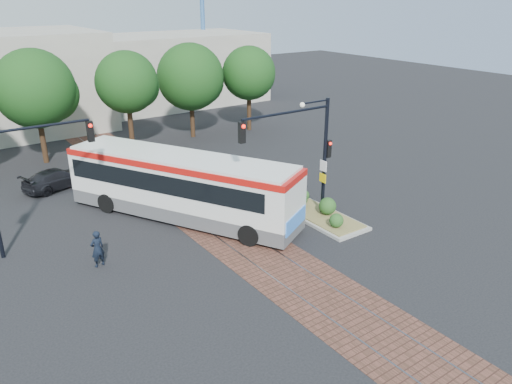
% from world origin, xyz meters
% --- Properties ---
extents(ground, '(120.00, 120.00, 0.00)m').
position_xyz_m(ground, '(0.00, 0.00, 0.00)').
color(ground, black).
rests_on(ground, ground).
extents(trackbed, '(3.60, 40.00, 0.02)m').
position_xyz_m(trackbed, '(0.00, 4.00, 0.01)').
color(trackbed, brown).
rests_on(trackbed, ground).
extents(tree_row, '(26.40, 5.60, 7.67)m').
position_xyz_m(tree_row, '(1.21, 16.42, 4.85)').
color(tree_row, '#382314').
rests_on(tree_row, ground).
extents(warehouses, '(40.00, 13.00, 8.00)m').
position_xyz_m(warehouses, '(-0.53, 28.75, 3.81)').
color(warehouses, '#ADA899').
rests_on(warehouses, ground).
extents(city_bus, '(8.35, 12.35, 3.38)m').
position_xyz_m(city_bus, '(-1.01, 3.23, 1.88)').
color(city_bus, '#4C4C4E').
rests_on(city_bus, ground).
extents(traffic_island, '(2.20, 5.20, 1.13)m').
position_xyz_m(traffic_island, '(4.82, -0.90, 0.33)').
color(traffic_island, gray).
rests_on(traffic_island, ground).
extents(signal_pole_main, '(5.49, 0.46, 6.00)m').
position_xyz_m(signal_pole_main, '(3.86, -0.81, 4.16)').
color(signal_pole_main, black).
rests_on(signal_pole_main, ground).
extents(signal_pole_left, '(4.99, 0.34, 6.00)m').
position_xyz_m(signal_pole_left, '(-8.37, 4.00, 3.86)').
color(signal_pole_left, black).
rests_on(signal_pole_left, ground).
extents(officer, '(0.67, 0.50, 1.66)m').
position_xyz_m(officer, '(-6.26, 0.79, 0.83)').
color(officer, black).
rests_on(officer, ground).
extents(parked_car, '(4.45, 2.89, 1.20)m').
position_xyz_m(parked_car, '(-5.15, 11.32, 0.60)').
color(parked_car, black).
rests_on(parked_car, ground).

